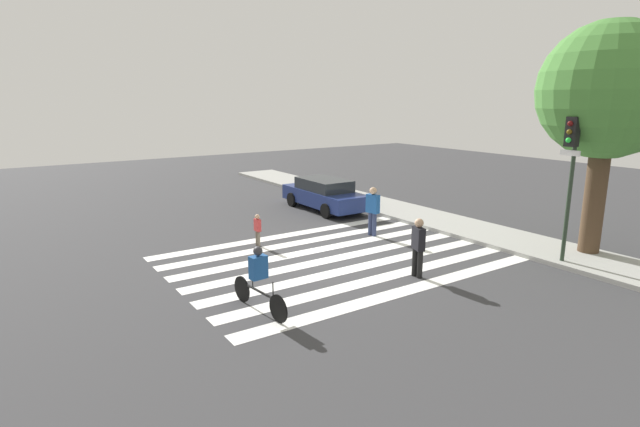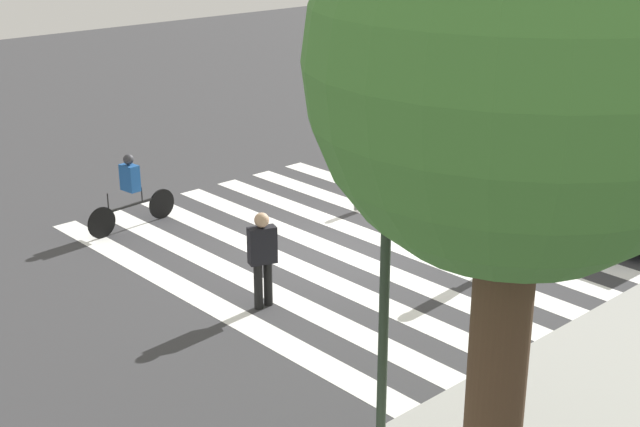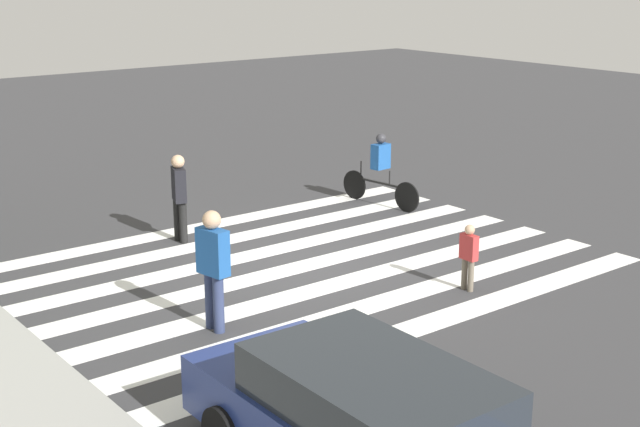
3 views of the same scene
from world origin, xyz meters
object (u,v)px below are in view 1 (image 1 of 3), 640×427
traffic_light (571,159)px  pedestrian_child_with_backpack (418,244)px  pedestrian_adult_blue_shirt (258,228)px  car_parked_far_curb (324,194)px  cyclist_mid_street (259,277)px  street_tree (608,93)px  pedestrian_adult_yellow_jacket (373,208)px

traffic_light → pedestrian_child_with_backpack: (-1.70, -4.26, -2.28)m
pedestrian_child_with_backpack → pedestrian_adult_blue_shirt: pedestrian_child_with_backpack is taller
pedestrian_adult_blue_shirt → car_parked_far_curb: size_ratio=0.24×
pedestrian_child_with_backpack → cyclist_mid_street: (-0.36, -4.79, -0.09)m
street_tree → pedestrian_adult_yellow_jacket: size_ratio=4.01×
pedestrian_child_with_backpack → pedestrian_adult_blue_shirt: bearing=44.1°
traffic_light → pedestrian_adult_blue_shirt: 9.93m
pedestrian_adult_yellow_jacket → street_tree: bearing=26.7°
pedestrian_adult_blue_shirt → cyclist_mid_street: size_ratio=0.51×
pedestrian_child_with_backpack → pedestrian_adult_yellow_jacket: (-4.08, 1.74, 0.06)m
street_tree → cyclist_mid_street: street_tree is taller
pedestrian_adult_blue_shirt → street_tree: bearing=-127.5°
traffic_light → cyclist_mid_street: (-2.06, -9.04, -2.38)m
pedestrian_adult_blue_shirt → pedestrian_child_with_backpack: bearing=-153.6°
street_tree → cyclist_mid_street: size_ratio=3.28×
pedestrian_adult_yellow_jacket → car_parked_far_curb: size_ratio=0.38×
traffic_light → cyclist_mid_street: 9.58m
pedestrian_child_with_backpack → cyclist_mid_street: size_ratio=0.77×
traffic_light → pedestrian_adult_blue_shirt: traffic_light is taller
cyclist_mid_street → traffic_light: bearing=71.0°
pedestrian_child_with_backpack → cyclist_mid_street: 4.80m
pedestrian_child_with_backpack → pedestrian_adult_yellow_jacket: 4.44m
pedestrian_child_with_backpack → car_parked_far_curb: bearing=2.4°
traffic_light → pedestrian_adult_blue_shirt: bearing=-136.2°
street_tree → pedestrian_child_with_backpack: bearing=-105.3°
street_tree → car_parked_far_curb: 11.65m
pedestrian_adult_yellow_jacket → traffic_light: bearing=13.7°
pedestrian_adult_yellow_jacket → cyclist_mid_street: bearing=-70.1°
traffic_light → street_tree: bearing=92.1°
traffic_light → street_tree: 2.53m
street_tree → pedestrian_adult_yellow_jacket: 8.20m
pedestrian_adult_yellow_jacket → car_parked_far_curb: pedestrian_adult_yellow_jacket is taller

